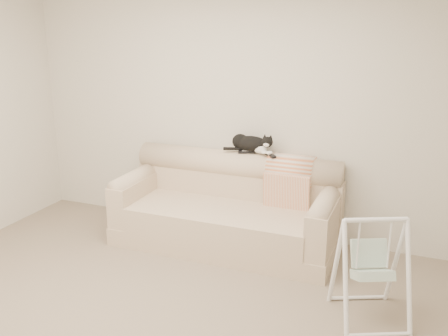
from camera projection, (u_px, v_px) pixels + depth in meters
name	position (u px, v px, depth m)	size (l,w,h in m)	color
ground_plane	(158.00, 330.00, 3.66)	(5.00, 5.00, 0.00)	#706151
room_shell	(150.00, 126.00, 3.23)	(5.04, 4.04, 2.60)	beige
sofa	(228.00, 210.00, 5.03)	(2.20, 0.93, 0.90)	#B9AE91
remote_a	(247.00, 152.00, 5.04)	(0.19, 0.10, 0.03)	black
remote_b	(271.00, 155.00, 4.93)	(0.15, 0.16, 0.02)	black
tuxedo_cat	(251.00, 143.00, 5.01)	(0.52, 0.20, 0.20)	black
throw_blanket	(291.00, 175.00, 4.92)	(0.45, 0.38, 0.58)	#D1713F
baby_swing	(371.00, 268.00, 3.72)	(0.68, 0.69, 0.83)	white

